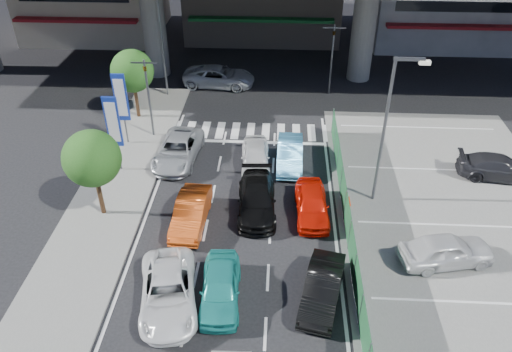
# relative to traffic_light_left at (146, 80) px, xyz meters

# --- Properties ---
(ground) EXTENTS (120.00, 120.00, 0.00)m
(ground) POSITION_rel_traffic_light_left_xyz_m (6.20, -12.00, -3.94)
(ground) COLOR black
(ground) RESTS_ON ground
(parking_lot) EXTENTS (12.00, 28.00, 0.06)m
(parking_lot) POSITION_rel_traffic_light_left_xyz_m (17.20, -10.00, -3.91)
(parking_lot) COLOR slate
(parking_lot) RESTS_ON ground
(sidewalk_left) EXTENTS (4.00, 30.00, 0.12)m
(sidewalk_left) POSITION_rel_traffic_light_left_xyz_m (-0.80, -8.00, -3.88)
(sidewalk_left) COLOR slate
(sidewalk_left) RESTS_ON ground
(fence_run) EXTENTS (0.16, 22.00, 1.80)m
(fence_run) POSITION_rel_traffic_light_left_xyz_m (11.50, -11.00, -3.04)
(fence_run) COLOR #1B502C
(fence_run) RESTS_ON ground
(traffic_light_left) EXTENTS (1.60, 1.24, 5.20)m
(traffic_light_left) POSITION_rel_traffic_light_left_xyz_m (0.00, 0.00, 0.00)
(traffic_light_left) COLOR #595B60
(traffic_light_left) RESTS_ON ground
(traffic_light_right) EXTENTS (1.60, 1.24, 5.20)m
(traffic_light_right) POSITION_rel_traffic_light_left_xyz_m (11.70, 7.00, 0.00)
(traffic_light_right) COLOR #595B60
(traffic_light_right) RESTS_ON ground
(street_lamp_right) EXTENTS (1.65, 0.22, 8.00)m
(street_lamp_right) POSITION_rel_traffic_light_left_xyz_m (13.37, -6.00, 0.83)
(street_lamp_right) COLOR #595B60
(street_lamp_right) RESTS_ON ground
(street_lamp_left) EXTENTS (1.65, 0.22, 8.00)m
(street_lamp_left) POSITION_rel_traffic_light_left_xyz_m (-0.13, 6.00, 0.83)
(street_lamp_left) COLOR #595B60
(street_lamp_left) RESTS_ON ground
(signboard_near) EXTENTS (0.80, 0.14, 4.70)m
(signboard_near) POSITION_rel_traffic_light_left_xyz_m (-1.00, -4.01, -0.87)
(signboard_near) COLOR #595B60
(signboard_near) RESTS_ON ground
(signboard_far) EXTENTS (0.80, 0.14, 4.70)m
(signboard_far) POSITION_rel_traffic_light_left_xyz_m (-1.40, -1.01, -0.87)
(signboard_far) COLOR #595B60
(signboard_far) RESTS_ON ground
(tree_near) EXTENTS (2.80, 2.80, 4.80)m
(tree_near) POSITION_rel_traffic_light_left_xyz_m (-0.80, -8.00, -0.55)
(tree_near) COLOR #382314
(tree_near) RESTS_ON ground
(tree_far) EXTENTS (2.80, 2.80, 4.80)m
(tree_far) POSITION_rel_traffic_light_left_xyz_m (-1.60, 2.50, -0.55)
(tree_far) COLOR #382314
(tree_far) RESTS_ON ground
(sedan_white_mid_left) EXTENTS (3.15, 5.22, 1.36)m
(sedan_white_mid_left) POSITION_rel_traffic_light_left_xyz_m (3.74, -13.67, -3.26)
(sedan_white_mid_left) COLOR white
(sedan_white_mid_left) RESTS_ON ground
(taxi_teal_mid) EXTENTS (1.84, 4.13, 1.38)m
(taxi_teal_mid) POSITION_rel_traffic_light_left_xyz_m (5.86, -13.32, -3.25)
(taxi_teal_mid) COLOR teal
(taxi_teal_mid) RESTS_ON ground
(hatch_black_mid_right) EXTENTS (2.26, 4.30, 1.35)m
(hatch_black_mid_right) POSITION_rel_traffic_light_left_xyz_m (10.09, -13.12, -3.26)
(hatch_black_mid_right) COLOR black
(hatch_black_mid_right) RESTS_ON ground
(taxi_orange_left) EXTENTS (1.64, 4.25, 1.38)m
(taxi_orange_left) POSITION_rel_traffic_light_left_xyz_m (3.85, -8.48, -3.25)
(taxi_orange_left) COLOR #D34A13
(taxi_orange_left) RESTS_ON ground
(sedan_black_mid) EXTENTS (2.19, 4.85, 1.38)m
(sedan_black_mid) POSITION_rel_traffic_light_left_xyz_m (7.05, -7.22, -3.25)
(sedan_black_mid) COLOR black
(sedan_black_mid) RESTS_ON ground
(taxi_orange_right) EXTENTS (1.80, 4.12, 1.38)m
(taxi_orange_right) POSITION_rel_traffic_light_left_xyz_m (9.87, -7.47, -3.25)
(taxi_orange_right) COLOR red
(taxi_orange_right) RESTS_ON ground
(wagon_silver_front_left) EXTENTS (2.68, 5.13, 1.38)m
(wagon_silver_front_left) POSITION_rel_traffic_light_left_xyz_m (2.12, -2.70, -3.25)
(wagon_silver_front_left) COLOR #A1A4A9
(wagon_silver_front_left) RESTS_ON ground
(sedan_white_front_mid) EXTENTS (1.89, 4.15, 1.38)m
(sedan_white_front_mid) POSITION_rel_traffic_light_left_xyz_m (6.75, -3.14, -3.25)
(sedan_white_front_mid) COLOR silver
(sedan_white_front_mid) RESTS_ON ground
(kei_truck_front_right) EXTENTS (1.52, 4.21, 1.38)m
(kei_truck_front_right) POSITION_rel_traffic_light_left_xyz_m (8.75, -2.79, -3.25)
(kei_truck_front_right) COLOR #4CA2D7
(kei_truck_front_right) RESTS_ON ground
(crossing_wagon_silver) EXTENTS (5.60, 2.89, 1.51)m
(crossing_wagon_silver) POSITION_rel_traffic_light_left_xyz_m (3.34, 7.97, -3.18)
(crossing_wagon_silver) COLOR silver
(crossing_wagon_silver) RESTS_ON ground
(parked_sedan_white) EXTENTS (4.50, 2.53, 1.44)m
(parked_sedan_white) POSITION_rel_traffic_light_left_xyz_m (15.77, -10.64, -3.15)
(parked_sedan_white) COLOR silver
(parked_sedan_white) RESTS_ON parking_lot
(parked_sedan_dgrey) EXTENTS (4.74, 2.43, 1.31)m
(parked_sedan_dgrey) POSITION_rel_traffic_light_left_xyz_m (20.50, -3.58, -3.22)
(parked_sedan_dgrey) COLOR #28282C
(parked_sedan_dgrey) RESTS_ON parking_lot
(traffic_cone) EXTENTS (0.38, 0.38, 0.62)m
(traffic_cone) POSITION_rel_traffic_light_left_xyz_m (11.83, -6.65, -3.57)
(traffic_cone) COLOR red
(traffic_cone) RESTS_ON parking_lot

